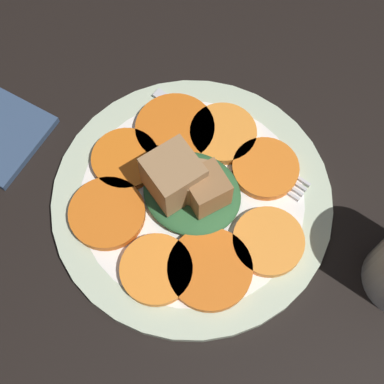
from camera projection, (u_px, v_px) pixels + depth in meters
table_slab at (192, 204)px, 55.46cm from camera, size 120.00×120.00×2.00cm
plate at (192, 198)px, 54.07cm from camera, size 28.28×28.28×1.05cm
carrot_slice_0 at (107, 213)px, 52.28cm from camera, size 7.51×7.51×0.95cm
carrot_slice_1 at (156, 269)px, 49.97cm from camera, size 6.87×6.87×0.95cm
carrot_slice_2 at (210, 269)px, 49.99cm from camera, size 8.03×8.03×0.95cm
carrot_slice_3 at (268, 241)px, 51.10cm from camera, size 6.91×6.91×0.95cm
carrot_slice_4 at (265, 168)px, 54.27cm from camera, size 6.80×6.80×0.95cm
carrot_slice_5 at (223, 133)px, 55.95cm from camera, size 7.03×7.03×0.95cm
carrot_slice_6 at (175, 129)px, 56.16cm from camera, size 8.35×8.35×0.95cm
carrot_slice_7 at (125, 159)px, 54.69cm from camera, size 6.93×6.93×0.95cm
center_pile at (188, 186)px, 51.28cm from camera, size 9.91×8.92×6.32cm
fork at (231, 143)px, 55.79cm from camera, size 19.46×4.56×0.40cm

